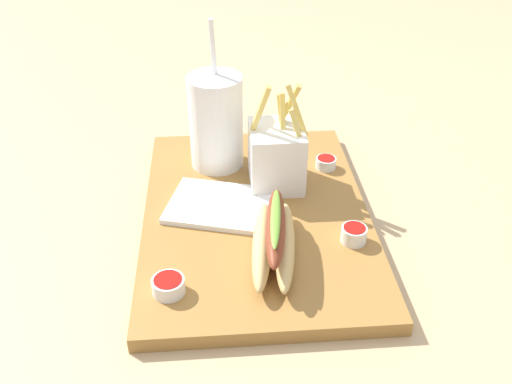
% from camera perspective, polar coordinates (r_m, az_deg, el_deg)
% --- Properties ---
extents(ground_plane, '(2.40, 2.40, 0.02)m').
position_cam_1_polar(ground_plane, '(0.82, 0.00, -3.49)').
color(ground_plane, tan).
extents(food_tray, '(0.45, 0.31, 0.02)m').
position_cam_1_polar(food_tray, '(0.81, 0.00, -2.36)').
color(food_tray, olive).
rests_on(food_tray, ground_plane).
extents(soda_cup, '(0.08, 0.08, 0.23)m').
position_cam_1_polar(soda_cup, '(0.87, -3.95, 6.93)').
color(soda_cup, white).
rests_on(soda_cup, food_tray).
extents(fries_basket, '(0.09, 0.08, 0.16)m').
position_cam_1_polar(fries_basket, '(0.84, 2.03, 3.65)').
color(fries_basket, white).
rests_on(fries_basket, food_tray).
extents(hot_dog_1, '(0.17, 0.07, 0.06)m').
position_cam_1_polar(hot_dog_1, '(0.71, 1.89, -4.70)').
color(hot_dog_1, tan).
rests_on(hot_dog_1, food_tray).
extents(ketchup_cup_1, '(0.04, 0.04, 0.02)m').
position_cam_1_polar(ketchup_cup_1, '(0.68, -8.62, -9.04)').
color(ketchup_cup_1, white).
rests_on(ketchup_cup_1, food_tray).
extents(ketchup_cup_2, '(0.03, 0.03, 0.02)m').
position_cam_1_polar(ketchup_cup_2, '(0.90, 6.89, 2.92)').
color(ketchup_cup_2, white).
rests_on(ketchup_cup_2, food_tray).
extents(ketchup_cup_3, '(0.03, 0.03, 0.02)m').
position_cam_1_polar(ketchup_cup_3, '(0.75, 9.61, -4.06)').
color(ketchup_cup_3, white).
rests_on(ketchup_cup_3, food_tray).
extents(napkin_stack, '(0.14, 0.16, 0.01)m').
position_cam_1_polar(napkin_stack, '(0.81, -3.69, -1.30)').
color(napkin_stack, white).
rests_on(napkin_stack, food_tray).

